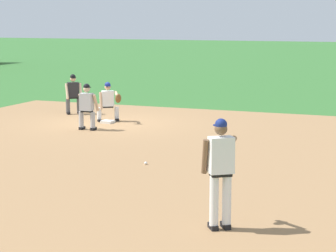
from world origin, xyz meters
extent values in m
plane|color=#336B2D|center=(0.00, 0.00, 0.00)|extent=(160.00, 160.00, 0.00)
cube|color=#9E754C|center=(-4.65, -3.38, 0.00)|extent=(18.00, 18.00, 0.01)
cube|color=white|center=(0.00, 0.00, 0.04)|extent=(0.38, 0.38, 0.09)
sphere|color=white|center=(-5.30, -3.68, 0.04)|extent=(0.07, 0.07, 0.07)
cube|color=black|center=(-9.33, -6.65, 0.04)|extent=(0.27, 0.24, 0.09)
cylinder|color=white|center=(-9.36, -6.68, 0.50)|extent=(0.15, 0.15, 0.84)
cube|color=black|center=(-9.20, -6.83, 0.04)|extent=(0.27, 0.24, 0.09)
cylinder|color=white|center=(-9.23, -6.86, 0.50)|extent=(0.15, 0.15, 0.84)
cube|color=black|center=(-9.30, -6.77, 0.94)|extent=(0.36, 0.39, 0.06)
cube|color=white|center=(-9.30, -6.77, 1.26)|extent=(0.43, 0.46, 0.60)
sphere|color=brown|center=(-9.28, -6.76, 1.69)|extent=(0.21, 0.21, 0.21)
sphere|color=navy|center=(-9.28, -6.76, 1.76)|extent=(0.20, 0.20, 0.20)
cube|color=navy|center=(-9.21, -6.70, 1.74)|extent=(0.19, 0.20, 0.02)
cylinder|color=brown|center=(-9.39, -6.52, 1.23)|extent=(0.21, 0.18, 0.59)
cylinder|color=brown|center=(-8.91, -6.79, 1.35)|extent=(0.48, 0.38, 0.41)
ellipsoid|color=brown|center=(-8.84, -6.75, 1.19)|extent=(0.36, 0.34, 0.34)
cube|color=black|center=(0.49, -0.10, 0.04)|extent=(0.28, 0.24, 0.09)
cylinder|color=white|center=(0.53, -0.08, 0.28)|extent=(0.15, 0.15, 0.40)
cube|color=black|center=(0.14, 0.39, 0.04)|extent=(0.28, 0.24, 0.09)
cylinder|color=white|center=(0.18, 0.41, 0.28)|extent=(0.15, 0.15, 0.40)
cube|color=black|center=(0.35, 0.17, 0.50)|extent=(0.36, 0.39, 0.06)
cube|color=white|center=(0.35, 0.17, 0.78)|extent=(0.43, 0.46, 0.52)
sphere|color=tan|center=(0.34, 0.15, 1.17)|extent=(0.21, 0.21, 0.21)
sphere|color=navy|center=(0.34, 0.15, 1.24)|extent=(0.20, 0.20, 0.20)
cube|color=navy|center=(0.26, 0.10, 1.22)|extent=(0.19, 0.20, 0.02)
cylinder|color=tan|center=(0.16, -0.28, 0.92)|extent=(0.53, 0.41, 0.24)
cylinder|color=tan|center=(0.13, 0.31, 0.72)|extent=(0.25, 0.21, 0.58)
ellipsoid|color=brown|center=(-0.01, -0.41, 0.85)|extent=(0.29, 0.29, 0.35)
cube|color=black|center=(-1.44, 0.18, 0.04)|extent=(0.26, 0.11, 0.09)
cylinder|color=#B2B2B7|center=(-1.48, 0.17, 0.33)|extent=(0.15, 0.15, 0.50)
cube|color=black|center=(-1.43, -0.22, 0.04)|extent=(0.26, 0.11, 0.09)
cylinder|color=#B2B2B7|center=(-1.47, -0.23, 0.33)|extent=(0.15, 0.15, 0.50)
cube|color=black|center=(-1.48, -0.03, 0.60)|extent=(0.21, 0.34, 0.06)
cube|color=#B2B2B7|center=(-1.48, -0.03, 0.89)|extent=(0.25, 0.40, 0.54)
sphere|color=#DBB28E|center=(-1.46, -0.03, 1.29)|extent=(0.21, 0.21, 0.21)
sphere|color=black|center=(-1.46, -0.03, 1.36)|extent=(0.20, 0.20, 0.20)
cube|color=black|center=(-1.37, -0.02, 1.34)|extent=(0.11, 0.17, 0.02)
cylinder|color=#DBB28E|center=(-1.34, 0.23, 0.86)|extent=(0.33, 0.10, 0.56)
cylinder|color=#DBB28E|center=(-1.33, -0.27, 0.86)|extent=(0.33, 0.10, 0.56)
cube|color=black|center=(1.53, 1.93, 0.04)|extent=(0.27, 0.25, 0.09)
cylinder|color=#515154|center=(1.56, 1.96, 0.33)|extent=(0.15, 0.15, 0.50)
cube|color=black|center=(1.27, 2.24, 0.04)|extent=(0.27, 0.25, 0.09)
cylinder|color=#515154|center=(1.30, 2.27, 0.33)|extent=(0.15, 0.15, 0.50)
cube|color=black|center=(1.43, 2.11, 0.60)|extent=(0.37, 0.39, 0.06)
cube|color=#232326|center=(1.43, 2.11, 0.89)|extent=(0.44, 0.46, 0.54)
sphere|color=#DBB28E|center=(1.42, 2.10, 1.29)|extent=(0.21, 0.21, 0.21)
sphere|color=black|center=(1.42, 2.10, 1.36)|extent=(0.20, 0.20, 0.20)
cube|color=black|center=(1.35, 2.04, 1.34)|extent=(0.19, 0.20, 0.02)
cylinder|color=#DBB28E|center=(1.48, 1.83, 0.86)|extent=(0.31, 0.28, 0.56)
cylinder|color=#DBB28E|center=(1.16, 2.21, 0.86)|extent=(0.31, 0.28, 0.56)
camera|label=1|loc=(-19.30, -9.79, 3.46)|focal=70.00mm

